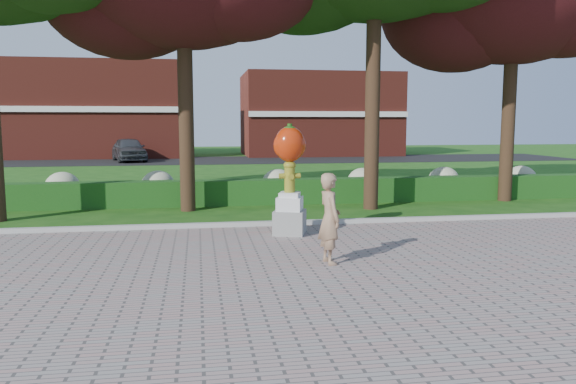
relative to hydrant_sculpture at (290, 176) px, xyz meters
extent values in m
plane|color=#1A4912|center=(-0.39, -1.85, -1.39)|extent=(100.00, 100.00, 0.00)
cube|color=gray|center=(-0.39, -5.85, -1.37)|extent=(40.00, 14.00, 0.04)
cube|color=#ADADA5|center=(-0.39, 1.15, -1.32)|extent=(40.00, 0.18, 0.15)
cube|color=#134314|center=(-0.39, 5.15, -0.99)|extent=(24.00, 0.70, 0.80)
ellipsoid|color=#A1A47D|center=(-6.39, 6.15, -0.84)|extent=(1.10, 1.10, 0.99)
ellipsoid|color=#A1A47D|center=(-3.39, 6.15, -0.84)|extent=(1.10, 1.10, 0.99)
ellipsoid|color=#A1A47D|center=(0.61, 6.15, -0.84)|extent=(1.10, 1.10, 0.99)
ellipsoid|color=#A1A47D|center=(3.61, 6.15, -0.84)|extent=(1.10, 1.10, 0.99)
ellipsoid|color=#A1A47D|center=(6.61, 6.15, -0.84)|extent=(1.10, 1.10, 0.99)
ellipsoid|color=#A1A47D|center=(9.61, 6.15, -0.84)|extent=(1.10, 1.10, 0.99)
cube|color=black|center=(-0.39, 26.15, -1.38)|extent=(50.00, 8.00, 0.02)
cube|color=maroon|center=(-10.39, 32.15, 2.11)|extent=(14.00, 8.00, 7.00)
cube|color=maroon|center=(7.61, 32.15, 1.81)|extent=(12.00, 8.00, 6.40)
cylinder|color=black|center=(-2.39, 4.15, 1.69)|extent=(0.44, 0.44, 6.16)
cylinder|color=black|center=(3.11, 3.65, 2.25)|extent=(0.44, 0.44, 7.28)
cylinder|color=black|center=(8.11, 4.65, 1.55)|extent=(0.44, 0.44, 5.88)
ellipsoid|color=black|center=(6.53, 5.49, 4.91)|extent=(5.04, 5.04, 4.03)
cube|color=gray|center=(0.00, 0.00, -1.08)|extent=(0.88, 0.88, 0.56)
cube|color=silver|center=(0.00, 0.00, -0.64)|extent=(0.71, 0.71, 0.31)
cube|color=silver|center=(0.00, 0.00, -0.43)|extent=(0.57, 0.57, 0.11)
cylinder|color=olive|center=(0.00, 0.00, -0.06)|extent=(0.25, 0.25, 0.63)
ellipsoid|color=olive|center=(0.00, 0.00, 0.25)|extent=(0.29, 0.29, 0.20)
cylinder|color=olive|center=(-0.18, 0.00, 0.01)|extent=(0.13, 0.12, 0.12)
cylinder|color=olive|center=(0.18, 0.00, 0.01)|extent=(0.13, 0.12, 0.12)
cylinder|color=olive|center=(0.00, -0.17, 0.01)|extent=(0.13, 0.13, 0.13)
cylinder|color=olive|center=(0.00, 0.00, 0.34)|extent=(0.09, 0.09, 0.06)
ellipsoid|color=#B22809|center=(0.00, 0.00, 0.73)|extent=(0.70, 0.63, 0.81)
ellipsoid|color=#B22809|center=(-0.20, 0.00, 0.71)|extent=(0.34, 0.34, 0.52)
ellipsoid|color=#B22809|center=(0.20, 0.00, 0.71)|extent=(0.34, 0.34, 0.52)
cylinder|color=#215313|center=(0.00, 0.00, 1.14)|extent=(0.11, 0.11, 0.13)
ellipsoid|color=#215313|center=(0.00, 0.00, 1.10)|extent=(0.27, 0.27, 0.09)
imported|color=#A27B5C|center=(0.29, -2.78, -0.52)|extent=(0.49, 0.67, 1.68)
imported|color=#404348|center=(-6.62, 26.10, -0.58)|extent=(3.01, 5.01, 1.60)
camera|label=1|loc=(-2.08, -12.67, 1.24)|focal=35.00mm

